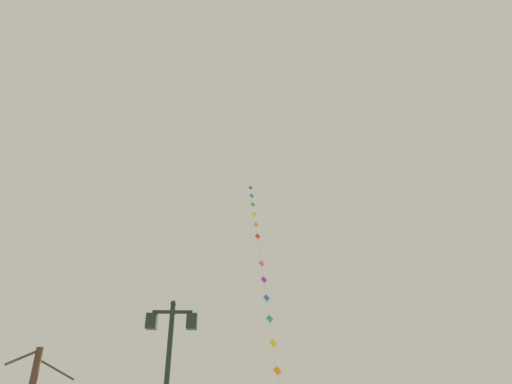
{
  "coord_description": "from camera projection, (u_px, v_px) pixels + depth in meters",
  "views": [
    {
      "loc": [
        -1.4,
        -2.81,
        1.62
      ],
      "look_at": [
        -1.03,
        18.83,
        12.99
      ],
      "focal_mm": 31.71,
      "sensor_mm": 36.0,
      "label": 1
    }
  ],
  "objects": [
    {
      "name": "twin_lantern_lamp_post",
      "position": [
        169.0,
        357.0,
        11.69
      ],
      "size": [
        1.36,
        0.28,
        4.74
      ],
      "color": "#1E2D23",
      "rests_on": "ground_plane"
    },
    {
      "name": "kite_train",
      "position": [
        262.0,
        263.0,
        32.9
      ],
      "size": [
        1.97,
        19.18,
        23.71
      ],
      "color": "brown",
      "rests_on": "ground_plane"
    }
  ]
}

